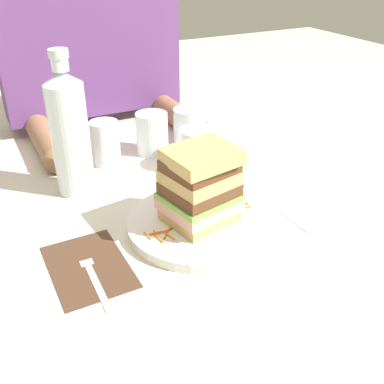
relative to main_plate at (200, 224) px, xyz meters
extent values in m
plane|color=beige|center=(0.00, -0.01, -0.01)|extent=(3.00, 3.00, 0.00)
cylinder|color=white|center=(0.00, 0.00, 0.00)|extent=(0.25, 0.25, 0.02)
cube|color=tan|center=(0.00, 0.00, 0.02)|extent=(0.13, 0.12, 0.02)
cube|color=#E0A393|center=(0.00, 0.00, 0.04)|extent=(0.14, 0.13, 0.02)
cube|color=#7AB74C|center=(0.00, 0.00, 0.06)|extent=(0.14, 0.13, 0.01)
cube|color=#56331E|center=(0.00, 0.00, 0.07)|extent=(0.13, 0.12, 0.02)
cube|color=tan|center=(0.00, 0.00, 0.09)|extent=(0.13, 0.12, 0.02)
cube|color=#56331E|center=(0.00, 0.00, 0.11)|extent=(0.12, 0.11, 0.02)
cube|color=tan|center=(0.00, 0.00, 0.13)|extent=(0.12, 0.11, 0.03)
cylinder|color=orange|center=(-0.09, -0.01, 0.01)|extent=(0.01, 0.02, 0.00)
cylinder|color=orange|center=(-0.07, -0.02, 0.01)|extent=(0.01, 0.03, 0.00)
cylinder|color=orange|center=(-0.10, -0.01, 0.01)|extent=(0.01, 0.02, 0.00)
cylinder|color=orange|center=(-0.06, -0.01, 0.01)|extent=(0.02, 0.01, 0.00)
cylinder|color=orange|center=(-0.08, -0.01, 0.01)|extent=(0.03, 0.01, 0.00)
cylinder|color=orange|center=(-0.09, -0.02, 0.01)|extent=(0.01, 0.03, 0.00)
cylinder|color=orange|center=(-0.07, -0.01, 0.01)|extent=(0.02, 0.03, 0.00)
cylinder|color=orange|center=(0.06, 0.02, 0.01)|extent=(0.01, 0.03, 0.00)
cylinder|color=orange|center=(0.07, 0.02, 0.01)|extent=(0.02, 0.02, 0.00)
cylinder|color=orange|center=(0.07, 0.01, 0.01)|extent=(0.01, 0.03, 0.00)
cylinder|color=orange|center=(0.09, 0.03, 0.01)|extent=(0.02, 0.02, 0.00)
cylinder|color=orange|center=(0.09, 0.01, 0.01)|extent=(0.02, 0.03, 0.00)
cylinder|color=orange|center=(0.09, 0.03, 0.01)|extent=(0.02, 0.02, 0.00)
cylinder|color=orange|center=(0.08, 0.02, 0.01)|extent=(0.02, 0.01, 0.00)
cylinder|color=orange|center=(0.07, 0.02, 0.01)|extent=(0.03, 0.02, 0.00)
cylinder|color=orange|center=(0.09, 0.00, 0.01)|extent=(0.03, 0.00, 0.00)
cylinder|color=orange|center=(0.10, 0.02, 0.01)|extent=(0.01, 0.03, 0.00)
cube|color=#4C3323|center=(-0.21, -0.02, -0.01)|extent=(0.12, 0.17, 0.00)
cube|color=silver|center=(-0.21, -0.07, 0.00)|extent=(0.01, 0.11, 0.00)
cube|color=silver|center=(-0.21, -0.01, 0.00)|extent=(0.02, 0.02, 0.00)
cylinder|color=silver|center=(-0.20, 0.02, 0.00)|extent=(0.00, 0.04, 0.00)
cylinder|color=silver|center=(-0.20, 0.02, 0.00)|extent=(0.00, 0.04, 0.00)
cylinder|color=silver|center=(-0.21, 0.02, 0.00)|extent=(0.00, 0.04, 0.00)
cylinder|color=silver|center=(-0.21, 0.02, 0.00)|extent=(0.00, 0.04, 0.00)
cube|color=silver|center=(0.16, -0.05, -0.01)|extent=(0.02, 0.10, 0.00)
cube|color=silver|center=(0.16, 0.05, -0.01)|extent=(0.02, 0.11, 0.00)
cylinder|color=white|center=(0.11, 0.21, 0.04)|extent=(0.08, 0.08, 0.09)
cylinder|color=orange|center=(0.11, 0.21, 0.03)|extent=(0.07, 0.07, 0.07)
cylinder|color=silver|center=(-0.16, 0.23, 0.10)|extent=(0.07, 0.07, 0.22)
cone|color=silver|center=(-0.16, 0.23, 0.22)|extent=(0.07, 0.07, 0.02)
cylinder|color=silver|center=(-0.16, 0.23, 0.24)|extent=(0.03, 0.03, 0.02)
cylinder|color=silver|center=(-0.16, 0.23, 0.26)|extent=(0.04, 0.04, 0.02)
cylinder|color=silver|center=(0.05, 0.33, 0.04)|extent=(0.07, 0.07, 0.10)
cylinder|color=silver|center=(0.16, 0.35, 0.03)|extent=(0.08, 0.08, 0.09)
cylinder|color=silver|center=(-0.06, 0.33, 0.04)|extent=(0.06, 0.06, 0.10)
cylinder|color=#936647|center=(-0.17, 0.44, 0.02)|extent=(0.06, 0.22, 0.06)
cylinder|color=#936647|center=(0.18, 0.44, 0.02)|extent=(0.06, 0.22, 0.06)
sphere|color=#936647|center=(-0.17, 0.33, 0.02)|extent=(0.06, 0.06, 0.06)
sphere|color=#936647|center=(0.18, 0.33, 0.02)|extent=(0.06, 0.06, 0.06)
cube|color=#603875|center=(0.00, 0.61, 0.22)|extent=(0.46, 0.11, 0.39)
camera|label=1|loc=(-0.32, -0.58, 0.44)|focal=42.27mm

